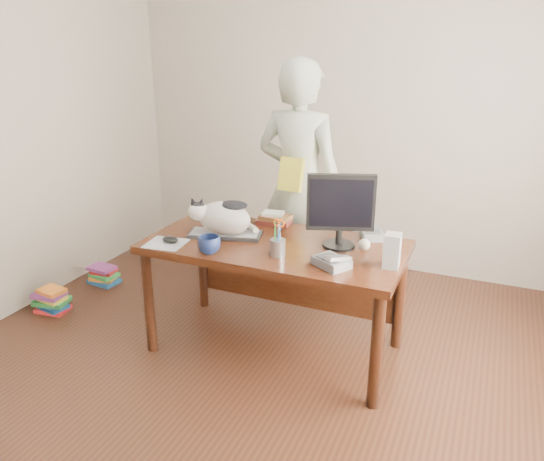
{
  "coord_description": "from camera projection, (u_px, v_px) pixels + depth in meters",
  "views": [
    {
      "loc": [
        1.19,
        -2.24,
        1.95
      ],
      "look_at": [
        0.0,
        0.55,
        0.85
      ],
      "focal_mm": 35.0,
      "sensor_mm": 36.0,
      "label": 1
    }
  ],
  "objects": [
    {
      "name": "coffee_mug",
      "position": [
        209.0,
        245.0,
        3.13
      ],
      "size": [
        0.17,
        0.17,
        0.1
      ],
      "primitive_type": "imported",
      "rotation": [
        0.0,
        0.0,
        0.36
      ],
      "color": "#0E1738",
      "rests_on": "desk"
    },
    {
      "name": "room",
      "position": [
        228.0,
        169.0,
        2.58
      ],
      "size": [
        4.5,
        4.5,
        4.5
      ],
      "color": "black",
      "rests_on": "ground"
    },
    {
      "name": "baseball",
      "position": [
        364.0,
        245.0,
        3.18
      ],
      "size": [
        0.07,
        0.07,
        0.07
      ],
      "rotation": [
        0.0,
        0.0,
        0.03
      ],
      "color": "silver",
      "rests_on": "desk"
    },
    {
      "name": "book_pile_b",
      "position": [
        104.0,
        275.0,
        4.47
      ],
      "size": [
        0.26,
        0.2,
        0.15
      ],
      "color": "#174C8B",
      "rests_on": "ground"
    },
    {
      "name": "pen_cup",
      "position": [
        278.0,
        245.0,
        3.09
      ],
      "size": [
        0.1,
        0.1,
        0.23
      ],
      "rotation": [
        0.0,
        0.0,
        -0.18
      ],
      "color": "#97979C",
      "rests_on": "desk"
    },
    {
      "name": "mousepad",
      "position": [
        166.0,
        243.0,
        3.29
      ],
      "size": [
        0.26,
        0.24,
        0.01
      ],
      "rotation": [
        0.0,
        0.0,
        0.12
      ],
      "color": "#B6BBC3",
      "rests_on": "desk"
    },
    {
      "name": "desk",
      "position": [
        280.0,
        260.0,
        3.42
      ],
      "size": [
        1.6,
        0.8,
        0.75
      ],
      "color": "black",
      "rests_on": "ground"
    },
    {
      "name": "person",
      "position": [
        299.0,
        186.0,
        3.92
      ],
      "size": [
        0.71,
        0.51,
        1.84
      ],
      "primitive_type": "imported",
      "rotation": [
        0.0,
        0.0,
        3.04
      ],
      "color": "silver",
      "rests_on": "ground"
    },
    {
      "name": "book_pile_a",
      "position": [
        52.0,
        300.0,
        4.0
      ],
      "size": [
        0.27,
        0.22,
        0.18
      ],
      "color": "#AB181C",
      "rests_on": "ground"
    },
    {
      "name": "phone",
      "position": [
        332.0,
        262.0,
        2.95
      ],
      "size": [
        0.24,
        0.22,
        0.09
      ],
      "rotation": [
        0.0,
        0.0,
        -0.55
      ],
      "color": "#5C5C60",
      "rests_on": "desk"
    },
    {
      "name": "book_stack",
      "position": [
        275.0,
        219.0,
        3.63
      ],
      "size": [
        0.23,
        0.18,
        0.08
      ],
      "rotation": [
        0.0,
        0.0,
        0.04
      ],
      "color": "#4E1914",
      "rests_on": "desk"
    },
    {
      "name": "calculator",
      "position": [
        372.0,
        234.0,
        3.38
      ],
      "size": [
        0.19,
        0.21,
        0.05
      ],
      "rotation": [
        0.0,
        0.0,
        0.4
      ],
      "color": "#5C5C60",
      "rests_on": "desk"
    },
    {
      "name": "mouse",
      "position": [
        170.0,
        240.0,
        3.29
      ],
      "size": [
        0.11,
        0.08,
        0.04
      ],
      "rotation": [
        0.0,
        0.0,
        0.12
      ],
      "color": "black",
      "rests_on": "mousepad"
    },
    {
      "name": "cat",
      "position": [
        222.0,
        217.0,
        3.38
      ],
      "size": [
        0.45,
        0.31,
        0.26
      ],
      "rotation": [
        0.0,
        0.0,
        0.25
      ],
      "color": "silver",
      "rests_on": "keyboard"
    },
    {
      "name": "held_book",
      "position": [
        291.0,
        174.0,
        3.73
      ],
      "size": [
        0.18,
        0.12,
        0.24
      ],
      "rotation": [
        0.0,
        0.0,
        -0.1
      ],
      "color": "gold",
      "rests_on": "person"
    },
    {
      "name": "speaker",
      "position": [
        392.0,
        251.0,
        2.92
      ],
      "size": [
        0.09,
        0.1,
        0.2
      ],
      "rotation": [
        0.0,
        0.0,
        0.05
      ],
      "color": "#9E9EA1",
      "rests_on": "desk"
    },
    {
      "name": "monitor",
      "position": [
        341.0,
        207.0,
        3.15
      ],
      "size": [
        0.4,
        0.25,
        0.46
      ],
      "rotation": [
        0.0,
        0.0,
        0.33
      ],
      "color": "black",
      "rests_on": "desk"
    },
    {
      "name": "keyboard",
      "position": [
        225.0,
        234.0,
        3.42
      ],
      "size": [
        0.49,
        0.29,
        0.03
      ],
      "rotation": [
        0.0,
        0.0,
        0.25
      ],
      "color": "black",
      "rests_on": "desk"
    }
  ]
}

